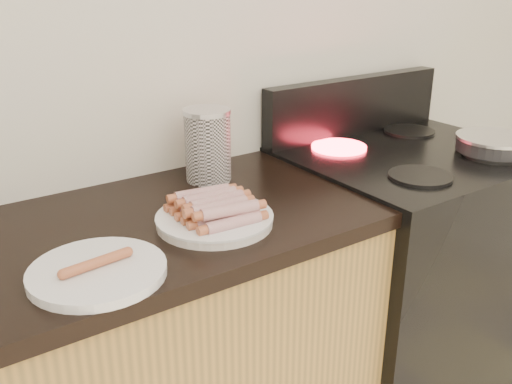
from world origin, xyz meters
TOP-DOWN VIEW (x-y plane):
  - wall_back at (0.00, 2.00)m, footprint 4.00×0.04m
  - stove at (0.78, 1.68)m, footprint 0.76×0.65m
  - stove_panel at (0.78, 1.96)m, footprint 0.76×0.06m
  - burner_near_left at (0.61, 1.51)m, footprint 0.18×0.18m
  - burner_near_right at (0.95, 1.51)m, footprint 0.18×0.18m
  - burner_far_left at (0.61, 1.84)m, footprint 0.18×0.18m
  - burner_far_right at (0.95, 1.84)m, footprint 0.18×0.18m
  - frying_pan at (0.98, 1.52)m, footprint 0.24×0.41m
  - main_plate at (-0.02, 1.59)m, footprint 0.33×0.33m
  - side_plate at (-0.33, 1.51)m, footprint 0.30×0.30m
  - hotdog_pile at (-0.02, 1.59)m, footprint 0.14×0.20m
  - plain_sausages at (-0.33, 1.51)m, footprint 0.14×0.04m
  - canister at (0.12, 1.86)m, footprint 0.13×0.13m

SIDE VIEW (x-z plane):
  - stove at x=0.78m, z-range 0.00..0.91m
  - main_plate at x=-0.02m, z-range 0.90..0.92m
  - side_plate at x=-0.33m, z-range 0.90..0.92m
  - burner_near_left at x=0.61m, z-range 0.91..0.92m
  - burner_near_right at x=0.95m, z-range 0.91..0.92m
  - burner_far_left at x=0.61m, z-range 0.91..0.92m
  - burner_far_right at x=0.95m, z-range 0.91..0.92m
  - plain_sausages at x=-0.33m, z-range 0.92..0.94m
  - hotdog_pile at x=-0.02m, z-range 0.92..0.97m
  - frying_pan at x=0.98m, z-range 0.92..0.97m
  - canister at x=0.12m, z-range 0.90..1.11m
  - stove_panel at x=0.78m, z-range 0.91..1.11m
  - wall_back at x=0.00m, z-range 0.00..2.60m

